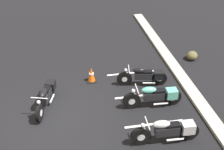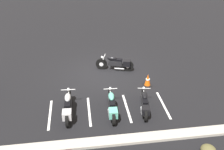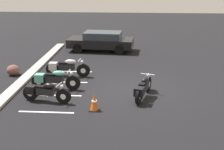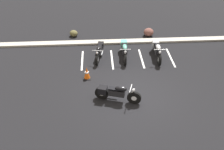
{
  "view_description": "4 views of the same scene",
  "coord_description": "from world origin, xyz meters",
  "px_view_note": "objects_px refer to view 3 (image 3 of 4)",
  "views": [
    {
      "loc": [
        8.8,
        0.29,
        7.22
      ],
      "look_at": [
        -1.02,
        2.18,
        0.94
      ],
      "focal_mm": 50.0,
      "sensor_mm": 36.0,
      "label": 1
    },
    {
      "loc": [
        1.21,
        12.7,
        7.2
      ],
      "look_at": [
        -0.43,
        0.9,
        0.4
      ],
      "focal_mm": 42.0,
      "sensor_mm": 36.0,
      "label": 2
    },
    {
      "loc": [
        -12.94,
        0.12,
        4.87
      ],
      "look_at": [
        0.03,
        1.01,
        0.69
      ],
      "focal_mm": 50.0,
      "sensor_mm": 36.0,
      "label": 3
    },
    {
      "loc": [
        -1.58,
        -9.59,
        7.94
      ],
      "look_at": [
        -0.95,
        0.6,
        0.79
      ],
      "focal_mm": 42.0,
      "sensor_mm": 36.0,
      "label": 4
    }
  ],
  "objects_px": {
    "motorcycle_black_featured": "(143,88)",
    "parked_bike_1": "(53,79)",
    "car_black": "(101,41)",
    "parked_bike_2": "(66,67)",
    "parked_bike_0": "(44,92)",
    "landscape_rock_0": "(13,70)",
    "traffic_cone": "(94,102)"
  },
  "relations": [
    {
      "from": "parked_bike_0",
      "to": "parked_bike_1",
      "type": "relative_size",
      "value": 0.92
    },
    {
      "from": "motorcycle_black_featured",
      "to": "parked_bike_1",
      "type": "height_order",
      "value": "parked_bike_1"
    },
    {
      "from": "parked_bike_0",
      "to": "traffic_cone",
      "type": "xyz_separation_m",
      "value": [
        -0.69,
        -2.1,
        -0.12
      ]
    },
    {
      "from": "parked_bike_2",
      "to": "landscape_rock_0",
      "type": "height_order",
      "value": "parked_bike_2"
    },
    {
      "from": "parked_bike_0",
      "to": "car_black",
      "type": "distance_m",
      "value": 9.06
    },
    {
      "from": "parked_bike_2",
      "to": "traffic_cone",
      "type": "relative_size",
      "value": 3.42
    },
    {
      "from": "parked_bike_2",
      "to": "car_black",
      "type": "xyz_separation_m",
      "value": [
        5.62,
        -1.23,
        0.21
      ]
    },
    {
      "from": "parked_bike_0",
      "to": "landscape_rock_0",
      "type": "xyz_separation_m",
      "value": [
        3.34,
        2.55,
        -0.16
      ]
    },
    {
      "from": "traffic_cone",
      "to": "motorcycle_black_featured",
      "type": "bearing_deg",
      "value": -54.3
    },
    {
      "from": "parked_bike_2",
      "to": "car_black",
      "type": "bearing_deg",
      "value": 80.3
    },
    {
      "from": "traffic_cone",
      "to": "landscape_rock_0",
      "type": "bearing_deg",
      "value": 49.06
    },
    {
      "from": "landscape_rock_0",
      "to": "car_black",
      "type": "bearing_deg",
      "value": -35.05
    },
    {
      "from": "landscape_rock_0",
      "to": "traffic_cone",
      "type": "bearing_deg",
      "value": -130.94
    },
    {
      "from": "car_black",
      "to": "traffic_cone",
      "type": "height_order",
      "value": "car_black"
    },
    {
      "from": "parked_bike_1",
      "to": "landscape_rock_0",
      "type": "relative_size",
      "value": 3.28
    },
    {
      "from": "landscape_rock_0",
      "to": "parked_bike_0",
      "type": "bearing_deg",
      "value": -142.66
    },
    {
      "from": "car_black",
      "to": "traffic_cone",
      "type": "bearing_deg",
      "value": 98.85
    },
    {
      "from": "car_black",
      "to": "traffic_cone",
      "type": "xyz_separation_m",
      "value": [
        -9.65,
        -0.71,
        -0.37
      ]
    },
    {
      "from": "parked_bike_1",
      "to": "car_black",
      "type": "bearing_deg",
      "value": 82.2
    },
    {
      "from": "landscape_rock_0",
      "to": "motorcycle_black_featured",
      "type": "bearing_deg",
      "value": -112.5
    },
    {
      "from": "parked_bike_1",
      "to": "landscape_rock_0",
      "type": "distance_m",
      "value": 3.18
    },
    {
      "from": "parked_bike_0",
      "to": "parked_bike_1",
      "type": "xyz_separation_m",
      "value": [
        1.45,
        -0.01,
        0.03
      ]
    },
    {
      "from": "motorcycle_black_featured",
      "to": "parked_bike_1",
      "type": "distance_m",
      "value": 4.04
    },
    {
      "from": "parked_bike_2",
      "to": "traffic_cone",
      "type": "distance_m",
      "value": 4.47
    },
    {
      "from": "car_black",
      "to": "parked_bike_0",
      "type": "bearing_deg",
      "value": 85.8
    },
    {
      "from": "motorcycle_black_featured",
      "to": "parked_bike_2",
      "type": "distance_m",
      "value": 4.66
    },
    {
      "from": "motorcycle_black_featured",
      "to": "parked_bike_1",
      "type": "bearing_deg",
      "value": 95.23
    },
    {
      "from": "parked_bike_0",
      "to": "landscape_rock_0",
      "type": "height_order",
      "value": "parked_bike_0"
    },
    {
      "from": "motorcycle_black_featured",
      "to": "parked_bike_0",
      "type": "bearing_deg",
      "value": 116.03
    },
    {
      "from": "car_black",
      "to": "landscape_rock_0",
      "type": "relative_size",
      "value": 6.56
    },
    {
      "from": "parked_bike_0",
      "to": "parked_bike_2",
      "type": "relative_size",
      "value": 0.9
    },
    {
      "from": "parked_bike_2",
      "to": "landscape_rock_0",
      "type": "relative_size",
      "value": 3.33
    }
  ]
}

